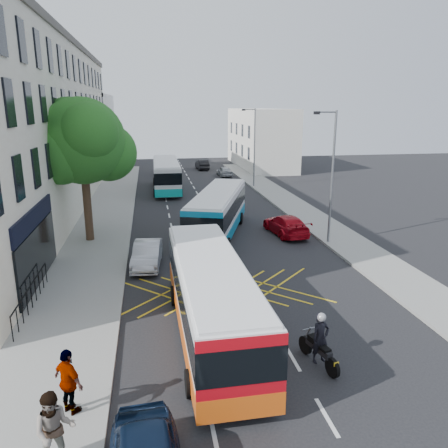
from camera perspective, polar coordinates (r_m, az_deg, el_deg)
name	(u,v)px	position (r m, az deg, el deg)	size (l,w,h in m)	color
ground	(292,358)	(15.89, 8.94, -16.91)	(120.00, 120.00, 0.00)	black
pavement_left	(90,240)	(29.18, -17.05, -2.07)	(5.00, 70.00, 0.15)	gray
pavement_right	(327,229)	(31.33, 13.33, -0.64)	(3.00, 70.00, 0.15)	gray
terrace_main	(26,127)	(38.39, -24.44, 11.41)	(8.30, 45.00, 13.50)	beige
terrace_far	(82,130)	(68.43, -18.01, 11.61)	(8.00, 20.00, 10.00)	silver
building_right	(260,138)	(62.81, 4.75, 11.11)	(6.00, 18.00, 8.00)	silver
street_tree	(82,142)	(28.02, -18.07, 10.15)	(6.30, 5.70, 8.80)	#382619
lamp_near	(331,171)	(27.20, 13.80, 6.76)	(1.45, 0.15, 8.00)	slate
lamp_far	(254,144)	(46.13, 3.88, 10.45)	(1.45, 0.15, 8.00)	slate
railings	(31,295)	(20.22, -23.88, -8.50)	(0.08, 5.60, 1.14)	black
bus_near	(211,297)	(16.38, -1.70, -9.52)	(2.73, 10.49, 2.94)	silver
bus_mid	(218,212)	(29.13, -0.81, 1.59)	(5.70, 10.71, 2.95)	silver
bus_far	(166,175)	(45.12, -7.54, 6.39)	(2.79, 10.85, 3.04)	silver
motorbike	(320,341)	(15.23, 12.39, -14.68)	(0.81, 2.12, 1.91)	black
parked_car_silver	(147,254)	(23.93, -10.01, -3.92)	(1.40, 4.00, 1.32)	#B7B9BF
red_hatchback	(286,225)	(29.62, 8.08, -0.10)	(1.87, 4.59, 1.33)	#A70712
distant_car_grey	(167,169)	(56.33, -7.49, 7.20)	(2.33, 5.06, 1.40)	#3B3C42
distant_car_silver	(225,171)	(54.08, 0.08, 6.91)	(1.45, 3.61, 1.23)	#A8ABAF
distant_car_dark	(202,164)	(60.23, -2.88, 7.77)	(1.38, 3.97, 1.31)	black
pedestrian_near	(55,431)	(11.82, -21.25, -23.87)	(0.96, 0.75, 1.97)	gray
pedestrian_far	(69,382)	(13.35, -19.61, -18.84)	(1.13, 0.47, 1.93)	gray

